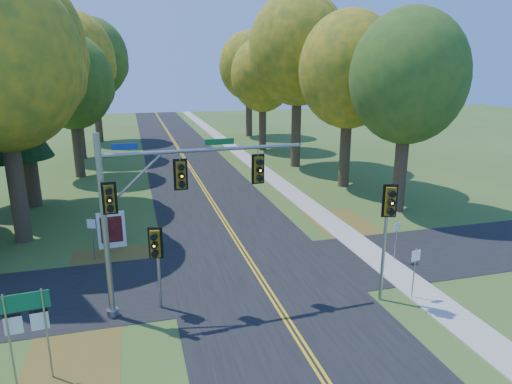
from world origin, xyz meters
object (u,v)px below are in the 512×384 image
object	(u,v)px
route_sign_cluster	(26,319)
east_signal_pole	(388,214)
traffic_mast	(157,199)
info_kiosk	(112,230)

from	to	relation	value
route_sign_cluster	east_signal_pole	bearing A→B (deg)	1.18
traffic_mast	east_signal_pole	bearing A→B (deg)	-14.49
route_sign_cluster	info_kiosk	size ratio (longest dim) A/B	1.54
traffic_mast	east_signal_pole	size ratio (longest dim) A/B	1.57
info_kiosk	east_signal_pole	bearing A→B (deg)	-44.53
traffic_mast	info_kiosk	distance (m)	8.24
route_sign_cluster	info_kiosk	world-z (taller)	route_sign_cluster
east_signal_pole	info_kiosk	distance (m)	14.16
traffic_mast	info_kiosk	size ratio (longest dim) A/B	3.98
east_signal_pole	traffic_mast	bearing A→B (deg)	-177.12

